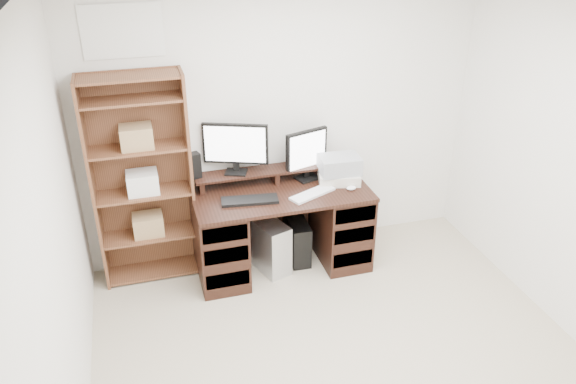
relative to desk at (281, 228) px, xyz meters
name	(u,v)px	position (x,y,z in m)	size (l,w,h in m)	color
room	(377,239)	(0.11, -1.64, 0.86)	(3.54, 4.04, 2.54)	#BBAD93
desk	(281,228)	(0.00, 0.00, 0.00)	(1.50, 0.70, 0.75)	black
riser_shelf	(275,171)	(0.00, 0.21, 0.45)	(1.40, 0.22, 0.12)	black
monitor_wide	(235,146)	(-0.33, 0.23, 0.73)	(0.53, 0.23, 0.44)	black
monitor_small	(307,153)	(0.28, 0.18, 0.61)	(0.40, 0.20, 0.45)	black
speaker	(195,165)	(-0.68, 0.23, 0.59)	(0.09, 0.09, 0.22)	black
keyboard_black	(250,200)	(-0.30, -0.11, 0.37)	(0.46, 0.15, 0.03)	black
keyboard_white	(312,194)	(0.24, -0.13, 0.37)	(0.42, 0.13, 0.02)	silver
mouse	(351,188)	(0.58, -0.14, 0.38)	(0.09, 0.06, 0.03)	white
printer	(339,177)	(0.54, 0.04, 0.40)	(0.35, 0.26, 0.09)	beige
basket	(339,165)	(0.54, 0.04, 0.52)	(0.35, 0.25, 0.15)	#989DA3
tower_silver	(267,244)	(-0.13, 0.01, -0.15)	(0.21, 0.47, 0.47)	#B9BBC0
tower_black	(297,240)	(0.17, 0.06, -0.19)	(0.18, 0.40, 0.39)	black
bookshelf	(142,179)	(-1.12, 0.21, 0.53)	(0.80, 0.30, 1.80)	brown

